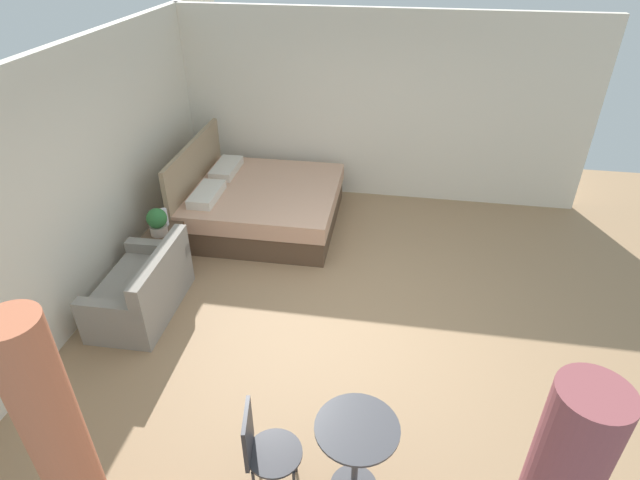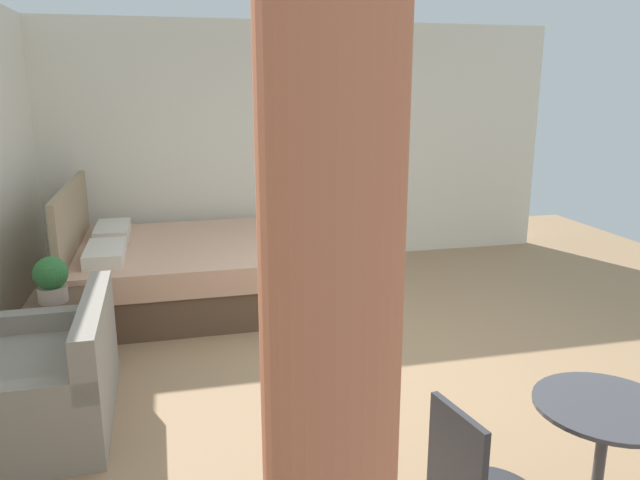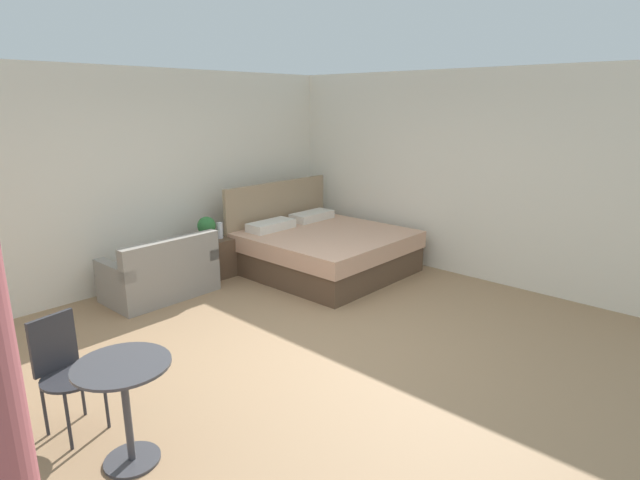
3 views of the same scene
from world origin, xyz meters
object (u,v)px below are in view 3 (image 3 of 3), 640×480
Objects in this scene: cafe_chair_near_window at (63,364)px; bed at (323,249)px; nightstand at (214,259)px; vase at (220,230)px; balcony_table at (125,395)px; potted_plant at (207,229)px; couch at (161,275)px.

bed is at bearing 15.29° from cafe_chair_near_window.
cafe_chair_near_window is at bearing -143.99° from nightstand.
vase is 0.30× the size of balcony_table.
nightstand is 0.39m from vase.
potted_plant is at bearing -174.56° from nightstand.
couch is 2.42× the size of nightstand.
balcony_table reaches higher than nightstand.
balcony_table is at bearing -133.43° from potted_plant.
nightstand is 2.42× the size of vase.
potted_plant is 0.23m from vase.
potted_plant is 0.46× the size of balcony_table.
potted_plant is 3.67m from balcony_table.
potted_plant is (-1.32, 0.90, 0.39)m from bed.
potted_plant reaches higher than couch.
couch reaches higher than nightstand.
potted_plant is at bearing -175.76° from vase.
potted_plant is 0.39× the size of cafe_chair_near_window.
bed is at bearing 24.65° from balcony_table.
vase is at bearing 140.17° from bed.
bed is at bearing -20.84° from couch.
vase is (-1.10, 0.92, 0.32)m from bed.
vase is (0.22, 0.02, -0.07)m from potted_plant.
cafe_chair_near_window is (-2.86, -2.00, -0.12)m from vase.
cafe_chair_near_window is at bearing -143.11° from potted_plant.
balcony_table is 0.83× the size of cafe_chair_near_window.
nightstand is at bearing 143.27° from bed.
cafe_chair_near_window is (-2.74, -1.99, 0.26)m from nightstand.
vase is 0.25× the size of cafe_chair_near_window.
vase is at bearing 44.35° from balcony_table.
bed is 4.23m from balcony_table.
couch is at bearing -173.10° from vase.
couch is 5.87× the size of vase.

